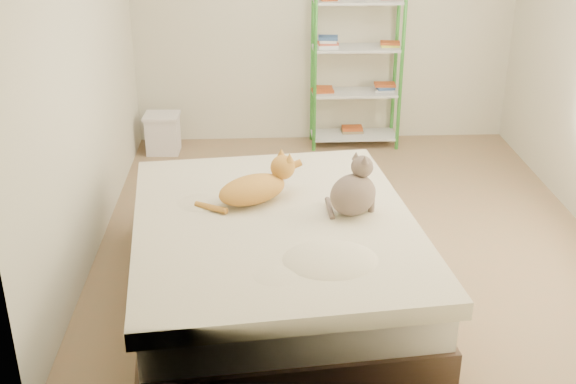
{
  "coord_description": "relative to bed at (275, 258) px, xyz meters",
  "views": [
    {
      "loc": [
        -0.7,
        -5.05,
        2.65
      ],
      "look_at": [
        -0.49,
        -0.63,
        0.62
      ],
      "focal_mm": 45.0,
      "sensor_mm": 36.0,
      "label": 1
    }
  ],
  "objects": [
    {
      "name": "room",
      "position": [
        0.59,
        0.93,
        1.02
      ],
      "size": [
        3.81,
        4.21,
        2.61
      ],
      "color": "#956E4C",
      "rests_on": "ground"
    },
    {
      "name": "bed",
      "position": [
        0.0,
        0.0,
        0.0
      ],
      "size": [
        2.01,
        2.41,
        0.57
      ],
      "rotation": [
        0.0,
        0.0,
        0.11
      ],
      "color": "#47322A",
      "rests_on": "ground"
    },
    {
      "name": "orange_cat",
      "position": [
        -0.14,
        0.26,
        0.4
      ],
      "size": [
        0.66,
        0.57,
        0.23
      ],
      "primitive_type": null,
      "rotation": [
        0.0,
        0.0,
        0.56
      ],
      "color": "#C58834",
      "rests_on": "bed"
    },
    {
      "name": "grey_cat",
      "position": [
        0.51,
        0.06,
        0.48
      ],
      "size": [
        0.45,
        0.43,
        0.39
      ],
      "primitive_type": null,
      "rotation": [
        0.0,
        0.0,
        2.14
      ],
      "color": "#6D5C50",
      "rests_on": "bed"
    },
    {
      "name": "shelf_unit",
      "position": [
        0.9,
        2.81,
        0.57
      ],
      "size": [
        0.88,
        0.36,
        1.74
      ],
      "color": "green",
      "rests_on": "ground"
    },
    {
      "name": "cardboard_box",
      "position": [
        0.61,
        1.53,
        -0.12
      ],
      "size": [
        0.58,
        0.6,
        0.37
      ],
      "rotation": [
        0.0,
        0.0,
        -0.49
      ],
      "color": "brown",
      "rests_on": "ground"
    },
    {
      "name": "white_bin",
      "position": [
        -1.03,
        2.68,
        -0.08
      ],
      "size": [
        0.35,
        0.31,
        0.4
      ],
      "rotation": [
        0.0,
        0.0,
        -0.04
      ],
      "color": "silver",
      "rests_on": "ground"
    }
  ]
}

